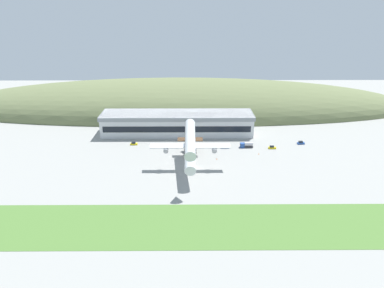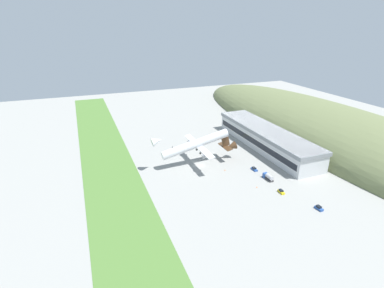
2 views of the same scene
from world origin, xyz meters
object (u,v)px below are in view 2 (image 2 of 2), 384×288
at_px(traffic_cone_0, 257,187).
at_px(fuel_truck, 268,177).
at_px(traffic_cone_1, 225,170).
at_px(service_car_3, 223,138).
at_px(service_car_2, 319,208).
at_px(terminal_building, 266,137).
at_px(service_car_0, 281,192).
at_px(service_car_1, 254,169).
at_px(cargo_airplane, 197,144).

bearing_deg(traffic_cone_0, fuel_truck, 116.38).
bearing_deg(traffic_cone_1, service_car_3, 154.98).
distance_m(service_car_3, traffic_cone_1, 48.55).
distance_m(service_car_2, traffic_cone_1, 52.06).
bearing_deg(terminal_building, fuel_truck, -31.96).
bearing_deg(service_car_3, service_car_2, 0.21).
height_order(fuel_truck, traffic_cone_1, fuel_truck).
distance_m(service_car_0, traffic_cone_0, 11.62).
distance_m(service_car_2, fuel_truck, 30.95).
bearing_deg(service_car_1, fuel_truck, 4.38).
distance_m(terminal_building, service_car_2, 71.20).
bearing_deg(traffic_cone_0, service_car_3, 167.79).
bearing_deg(fuel_truck, service_car_3, 175.80).
height_order(service_car_1, traffic_cone_0, service_car_1).
distance_m(service_car_1, service_car_3, 49.61).
bearing_deg(traffic_cone_1, fuel_truck, 43.13).
relative_size(service_car_0, fuel_truck, 0.60).
xyz_separation_m(terminal_building, service_car_1, (26.03, -24.51, -6.41)).
xyz_separation_m(service_car_1, fuel_truck, (11.80, 0.90, 0.84)).
height_order(service_car_3, fuel_truck, fuel_truck).
distance_m(service_car_2, traffic_cone_0, 29.57).
xyz_separation_m(service_car_0, traffic_cone_1, (-30.46, -14.19, -0.36)).
height_order(service_car_0, service_car_2, service_car_2).
relative_size(service_car_1, service_car_2, 1.14).
relative_size(traffic_cone_0, traffic_cone_1, 1.00).
bearing_deg(traffic_cone_1, cargo_airplane, -140.03).
distance_m(service_car_0, traffic_cone_1, 33.60).
height_order(service_car_2, service_car_3, service_car_2).
bearing_deg(service_car_2, service_car_0, -158.83).
height_order(cargo_airplane, service_car_2, cargo_airplane).
height_order(service_car_1, service_car_3, service_car_1).
bearing_deg(fuel_truck, traffic_cone_0, -63.62).
height_order(service_car_3, traffic_cone_0, service_car_3).
distance_m(cargo_airplane, service_car_0, 51.77).
bearing_deg(fuel_truck, terminal_building, 148.04).
bearing_deg(service_car_2, service_car_3, -179.79).
distance_m(terminal_building, service_car_3, 30.81).
xyz_separation_m(fuel_truck, traffic_cone_1, (-17.13, -16.04, -1.18)).
xyz_separation_m(service_car_1, service_car_3, (-49.32, 5.39, -0.01)).
xyz_separation_m(service_car_2, traffic_cone_1, (-47.69, -20.87, -0.42)).
height_order(service_car_1, fuel_truck, fuel_truck).
bearing_deg(service_car_1, traffic_cone_1, -109.39).
relative_size(terminal_building, service_car_1, 19.77).
distance_m(service_car_1, fuel_truck, 11.87).
bearing_deg(service_car_3, fuel_truck, -4.20).
relative_size(service_car_0, service_car_2, 1.05).
bearing_deg(service_car_0, service_car_3, 175.14).
relative_size(service_car_2, service_car_3, 1.00).
distance_m(cargo_airplane, traffic_cone_1, 20.92).
bearing_deg(service_car_2, service_car_1, -172.30).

